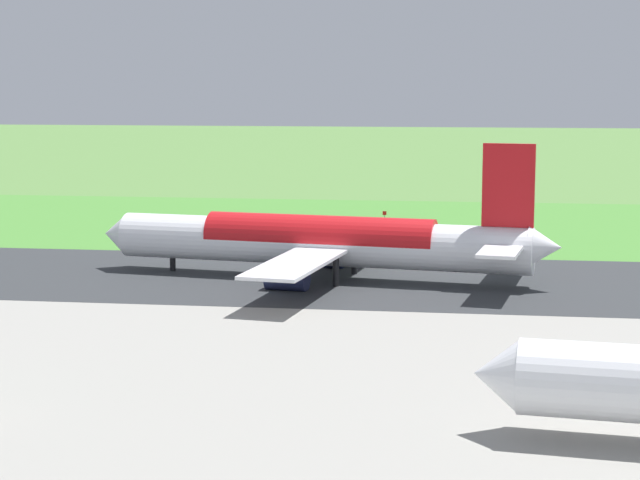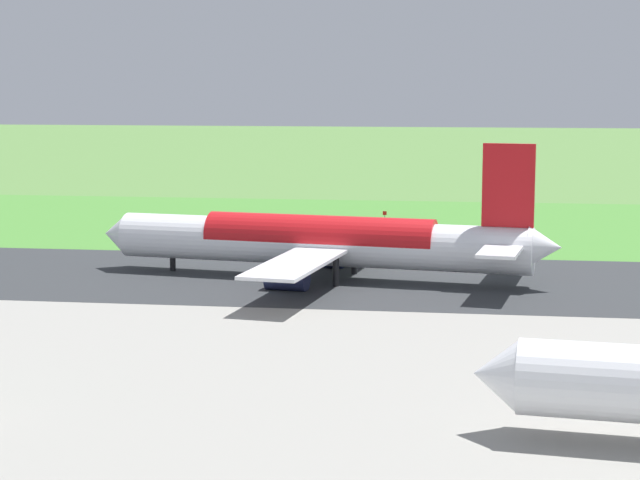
% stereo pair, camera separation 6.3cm
% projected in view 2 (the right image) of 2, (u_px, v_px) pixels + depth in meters
% --- Properties ---
extents(ground_plane, '(800.00, 800.00, 0.00)m').
position_uv_depth(ground_plane, '(312.00, 279.00, 126.42)').
color(ground_plane, '#547F3D').
extents(runway_asphalt, '(600.00, 33.84, 0.06)m').
position_uv_depth(runway_asphalt, '(312.00, 278.00, 126.41)').
color(runway_asphalt, '#2D3033').
rests_on(runway_asphalt, ground).
extents(apron_concrete, '(440.00, 110.00, 0.05)m').
position_uv_depth(apron_concrete, '(190.00, 425.00, 72.92)').
color(apron_concrete, gray).
rests_on(apron_concrete, ground).
extents(grass_verge_foreground, '(600.00, 80.00, 0.04)m').
position_uv_depth(grass_verge_foreground, '(353.00, 229.00, 167.81)').
color(grass_verge_foreground, '#478534').
rests_on(grass_verge_foreground, ground).
extents(airliner_main, '(54.05, 44.40, 15.88)m').
position_uv_depth(airliner_main, '(323.00, 241.00, 125.55)').
color(airliner_main, white).
rests_on(airliner_main, ground).
extents(no_stopping_sign, '(0.60, 0.10, 2.39)m').
position_uv_depth(no_stopping_sign, '(385.00, 217.00, 170.67)').
color(no_stopping_sign, slate).
rests_on(no_stopping_sign, ground).
extents(traffic_cone_orange, '(0.40, 0.40, 0.55)m').
position_uv_depth(traffic_cone_orange, '(351.00, 230.00, 165.39)').
color(traffic_cone_orange, orange).
rests_on(traffic_cone_orange, ground).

